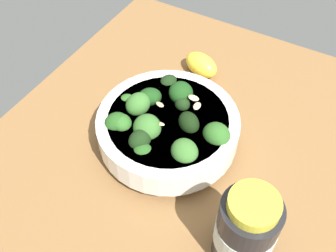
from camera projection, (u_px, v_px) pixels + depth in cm
name	position (u px, v px, depth cm)	size (l,w,h in cm)	color
ground_plane	(202.00, 154.00, 63.85)	(64.18, 64.18, 4.57)	brown
bowl_of_broccoli	(167.00, 126.00, 59.45)	(21.52, 21.52, 8.96)	white
lemon_wedge	(201.00, 65.00, 71.69)	(6.79, 4.13, 3.93)	yellow
bottle_tall	(246.00, 230.00, 46.28)	(7.32, 7.32, 12.76)	black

